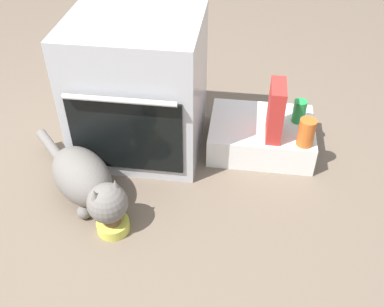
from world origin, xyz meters
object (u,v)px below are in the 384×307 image
at_px(cat, 86,181).
at_px(sauce_jar, 306,132).
at_px(pantry_cabinet, 261,135).
at_px(cereal_box, 276,111).
at_px(food_bowl, 113,224).
at_px(soda_can, 299,111).
at_px(oven, 138,87).

relative_size(cat, sauce_jar, 4.36).
distance_m(pantry_cabinet, cat, 0.92).
bearing_deg(cat, cereal_box, 71.43).
bearing_deg(cereal_box, food_bowl, -139.57).
height_order(pantry_cabinet, cat, cat).
bearing_deg(cereal_box, soda_can, 45.97).
bearing_deg(soda_can, food_bowl, -138.61).
bearing_deg(oven, cat, -107.37).
height_order(oven, soda_can, oven).
distance_m(cat, soda_can, 1.10).
bearing_deg(soda_can, sauce_jar, -83.39).
relative_size(food_bowl, sauce_jar, 1.01).
bearing_deg(pantry_cabinet, food_bowl, -133.13).
distance_m(oven, sauce_jar, 0.84).
xyz_separation_m(food_bowl, soda_can, (0.80, 0.70, 0.19)).
height_order(cat, soda_can, soda_can).
xyz_separation_m(cat, sauce_jar, (0.97, 0.37, 0.09)).
relative_size(cat, soda_can, 5.08).
height_order(soda_can, sauce_jar, sauce_jar).
bearing_deg(pantry_cabinet, oven, -175.74).
bearing_deg(cereal_box, sauce_jar, -20.51).
distance_m(food_bowl, sauce_jar, 0.98).
bearing_deg(sauce_jar, food_bowl, -147.97).
bearing_deg(food_bowl, sauce_jar, 32.03).
bearing_deg(food_bowl, oven, 90.43).
distance_m(cat, sauce_jar, 1.04).
bearing_deg(soda_can, pantry_cabinet, -166.43).
bearing_deg(pantry_cabinet, soda_can, 13.57).
bearing_deg(food_bowl, cat, 135.90).
xyz_separation_m(food_bowl, cat, (-0.15, 0.15, 0.10)).
xyz_separation_m(oven, soda_can, (0.80, 0.09, -0.13)).
distance_m(oven, pantry_cabinet, 0.68).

